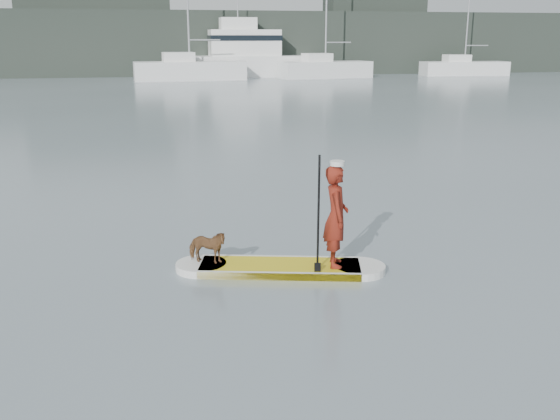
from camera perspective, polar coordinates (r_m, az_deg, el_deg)
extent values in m
plane|color=slate|center=(12.24, 14.52, -1.87)|extent=(140.00, 140.00, 0.00)
cube|color=gold|center=(9.84, 0.00, -5.28)|extent=(2.62, 1.39, 0.12)
cylinder|color=silver|center=(9.97, -7.23, -5.13)|extent=(0.80, 0.80, 0.12)
cylinder|color=silver|center=(9.87, 7.30, -5.35)|extent=(0.80, 0.80, 0.12)
cube|color=silver|center=(10.18, 0.09, -4.54)|extent=(2.44, 0.67, 0.12)
cube|color=silver|center=(9.49, -0.10, -6.07)|extent=(2.44, 0.67, 0.12)
imported|color=maroon|center=(9.57, 5.15, -0.57)|extent=(0.48, 0.64, 1.58)
cylinder|color=silver|center=(9.38, 5.27, 4.28)|extent=(0.22, 0.22, 0.07)
imported|color=#54301C|center=(9.84, -6.69, -3.36)|extent=(0.70, 0.52, 0.54)
cylinder|color=black|center=(9.25, 3.53, -0.54)|extent=(0.11, 0.30, 1.89)
cube|color=black|center=(9.53, 3.44, -5.75)|extent=(0.10, 0.04, 0.32)
cube|color=white|center=(55.24, -8.23, 12.48)|extent=(9.54, 3.46, 1.56)
cube|color=white|center=(55.08, -9.27, 13.65)|extent=(2.74, 2.18, 0.78)
cylinder|color=#B7B7BC|center=(55.35, -6.91, 15.19)|extent=(2.68, 0.27, 0.11)
cube|color=white|center=(57.98, 4.16, 12.67)|extent=(8.65, 3.99, 1.46)
cube|color=white|center=(57.59, 3.41, 13.76)|extent=(2.60, 2.24, 0.73)
cylinder|color=#B7B7BC|center=(58.00, 4.28, 18.64)|extent=(0.15, 0.15, 10.61)
cylinder|color=#B7B7BC|center=(58.45, 5.36, 15.02)|extent=(2.48, 0.50, 0.10)
cube|color=white|center=(64.15, 16.48, 12.30)|extent=(8.37, 2.94, 1.31)
cube|color=white|center=(63.78, 15.86, 13.22)|extent=(2.41, 1.84, 0.66)
cylinder|color=#B7B7BC|center=(64.16, 16.92, 17.72)|extent=(0.13, 0.13, 10.86)
cylinder|color=#B7B7BC|center=(64.55, 17.57, 14.15)|extent=(2.25, 0.23, 0.09)
cube|color=white|center=(59.69, -2.10, 13.00)|extent=(11.71, 3.76, 1.91)
cube|color=white|center=(59.44, -3.27, 15.02)|extent=(6.45, 2.97, 2.33)
cube|color=white|center=(59.36, -3.88, 16.65)|extent=(3.29, 2.03, 1.06)
cube|color=black|center=(59.44, -3.28, 15.43)|extent=(6.57, 3.04, 0.48)
cylinder|color=#B7B7BC|center=(59.40, -3.90, 17.98)|extent=(0.11, 0.11, 1.70)
cube|color=black|center=(63.68, -7.13, 14.89)|extent=(90.00, 6.00, 6.00)
cube|color=black|center=(64.63, -16.46, 15.74)|extent=(14.00, 4.00, 9.00)
cube|color=black|center=(68.53, 8.54, 15.72)|extent=(10.00, 4.00, 8.00)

